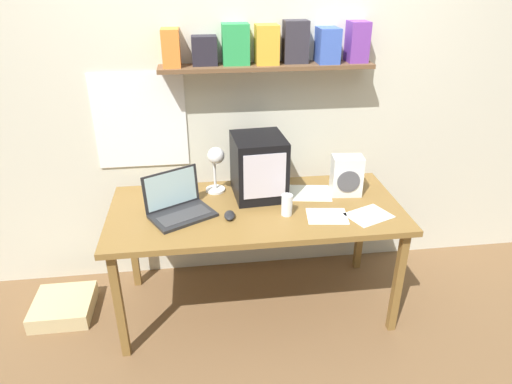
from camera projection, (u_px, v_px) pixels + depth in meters
ground_plane at (256, 304)px, 3.01m from camera, size 12.00×12.00×0.00m
back_wall at (246, 88)px, 2.87m from camera, size 5.60×0.24×2.60m
corner_desk at (256, 216)px, 2.71m from camera, size 1.71×0.77×0.73m
crt_monitor at (259, 167)px, 2.75m from camera, size 0.32×0.36×0.37m
laptop at (178, 204)px, 2.59m from camera, size 0.42×0.38×0.24m
desk_lamp at (216, 162)px, 2.74m from camera, size 0.12×0.17×0.31m
juice_glass at (287, 206)px, 2.58m from camera, size 0.06×0.06×0.12m
space_heater at (347, 176)px, 2.78m from camera, size 0.19×0.14×0.25m
computer_mouse at (230, 215)px, 2.56m from camera, size 0.07×0.11×0.03m
loose_paper_near_laptop at (369, 215)px, 2.59m from camera, size 0.29×0.26×0.00m
loose_paper_near_monitor at (309, 193)px, 2.84m from camera, size 0.30×0.26×0.00m
open_notebook at (327, 216)px, 2.58m from camera, size 0.25×0.21×0.00m
floor_cushion at (64, 306)px, 2.91m from camera, size 0.36×0.36×0.10m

